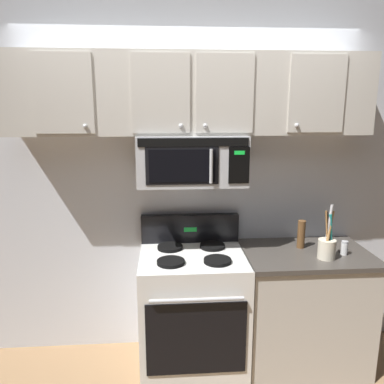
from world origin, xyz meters
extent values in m
cube|color=silver|center=(0.00, 0.79, 1.35)|extent=(5.20, 0.10, 2.70)
cube|color=white|center=(0.00, 0.42, 0.45)|extent=(0.76, 0.64, 0.90)
cube|color=black|center=(0.00, 0.09, 0.44)|extent=(0.67, 0.01, 0.52)
cylinder|color=#B7BABF|center=(0.00, 0.06, 0.74)|extent=(0.61, 0.03, 0.03)
cube|color=black|center=(0.00, 0.70, 1.01)|extent=(0.76, 0.07, 0.22)
cube|color=#19D83F|center=(0.00, 0.67, 1.01)|extent=(0.10, 0.00, 0.04)
cylinder|color=black|center=(-0.16, 0.28, 0.91)|extent=(0.19, 0.19, 0.02)
cylinder|color=black|center=(0.16, 0.28, 0.91)|extent=(0.19, 0.19, 0.02)
cylinder|color=black|center=(-0.16, 0.56, 0.91)|extent=(0.19, 0.19, 0.02)
cylinder|color=black|center=(0.16, 0.56, 0.91)|extent=(0.19, 0.19, 0.02)
cube|color=#B7BABF|center=(0.00, 0.54, 1.57)|extent=(0.76, 0.39, 0.35)
cube|color=black|center=(0.00, 0.35, 1.72)|extent=(0.73, 0.01, 0.06)
cube|color=black|center=(-0.07, 0.35, 1.56)|extent=(0.49, 0.01, 0.25)
cube|color=black|center=(-0.08, 0.34, 1.56)|extent=(0.44, 0.01, 0.22)
cube|color=black|center=(0.30, 0.35, 1.56)|extent=(0.14, 0.01, 0.25)
cube|color=#19D83F|center=(0.30, 0.34, 1.65)|extent=(0.07, 0.00, 0.03)
cylinder|color=#B7BABF|center=(0.11, 0.32, 1.56)|extent=(0.02, 0.02, 0.23)
cube|color=#BCB7AD|center=(0.00, 0.57, 2.02)|extent=(2.50, 0.33, 0.55)
cube|color=#BCB7AD|center=(-0.83, 0.40, 2.02)|extent=(0.38, 0.01, 0.51)
sphere|color=#B7BABF|center=(-0.70, 0.39, 1.82)|extent=(0.03, 0.03, 0.03)
cube|color=#BCB7AD|center=(-0.21, 0.40, 2.02)|extent=(0.38, 0.01, 0.51)
sphere|color=#B7BABF|center=(-0.08, 0.39, 1.82)|extent=(0.03, 0.03, 0.03)
cube|color=#BCB7AD|center=(0.21, 0.40, 2.02)|extent=(0.38, 0.01, 0.51)
sphere|color=#B7BABF|center=(0.08, 0.39, 1.82)|extent=(0.03, 0.03, 0.03)
cube|color=#BCB7AD|center=(0.83, 0.40, 2.02)|extent=(0.38, 0.01, 0.51)
sphere|color=#B7BABF|center=(0.70, 0.39, 1.82)|extent=(0.03, 0.03, 0.03)
cube|color=#BCB7AD|center=(0.84, 0.43, 0.43)|extent=(0.90, 0.62, 0.86)
cube|color=#423D38|center=(0.84, 0.43, 0.88)|extent=(0.93, 0.65, 0.03)
cylinder|color=beige|center=(0.93, 0.29, 0.97)|extent=(0.12, 0.12, 0.14)
cylinder|color=teal|center=(0.95, 0.30, 1.10)|extent=(0.05, 0.03, 0.25)
cylinder|color=black|center=(0.93, 0.30, 1.10)|extent=(0.05, 0.06, 0.26)
cylinder|color=#A87A47|center=(0.94, 0.29, 1.11)|extent=(0.08, 0.07, 0.27)
cylinder|color=olive|center=(0.92, 0.29, 1.11)|extent=(0.04, 0.01, 0.28)
cylinder|color=silver|center=(0.93, 0.29, 1.13)|extent=(0.05, 0.03, 0.31)
cylinder|color=white|center=(1.09, 0.35, 0.94)|extent=(0.05, 0.05, 0.09)
cylinder|color=#B7BABF|center=(1.09, 0.35, 0.99)|extent=(0.05, 0.05, 0.02)
cylinder|color=brown|center=(0.83, 0.51, 1.01)|extent=(0.06, 0.06, 0.21)
camera|label=1|loc=(-0.19, -2.14, 1.94)|focal=35.61mm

